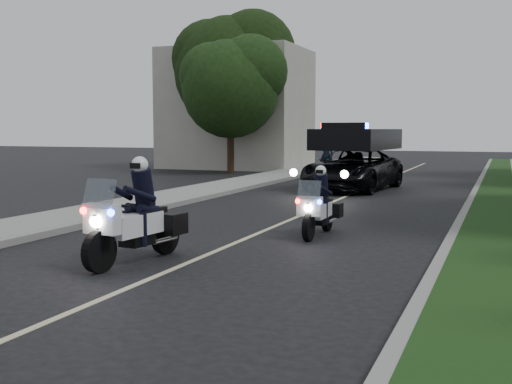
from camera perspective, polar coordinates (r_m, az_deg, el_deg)
ground at (r=11.03m, az=-6.59°, el=-6.51°), size 120.00×120.00×0.00m
curb_right at (r=19.67m, az=18.35°, el=-1.19°), size 0.20×60.00×0.15m
grass_verge at (r=19.65m, az=20.39°, el=-1.25°), size 1.20×60.00×0.16m
curb_left at (r=21.68m, az=-3.83°, el=-0.31°), size 0.20×60.00×0.15m
sidewalk_left at (r=22.17m, az=-6.41°, el=-0.19°), size 2.00×60.00×0.16m
building_far at (r=38.60m, az=-1.71°, el=7.39°), size 8.00×6.00×7.00m
lane_marking at (r=20.30m, az=6.71°, el=-0.94°), size 0.12×50.00×0.01m
police_moto_left at (r=11.40m, az=-10.62°, el=-6.17°), size 1.01×2.25×1.85m
police_moto_right at (r=14.05m, az=5.59°, el=-3.87°), size 0.63×1.80×1.53m
police_suv at (r=24.70m, az=8.61°, el=0.19°), size 3.20×5.86×2.73m
bicycle at (r=31.12m, az=6.25°, el=1.33°), size 0.84×1.81×0.91m
cyclist at (r=31.12m, az=6.25°, el=1.33°), size 0.66×0.45×1.80m
tree_left_near at (r=33.57m, az=-2.27°, el=1.67°), size 5.40×5.40×8.49m
tree_left_far at (r=37.07m, az=-2.28°, el=2.05°), size 8.15×8.15×10.69m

